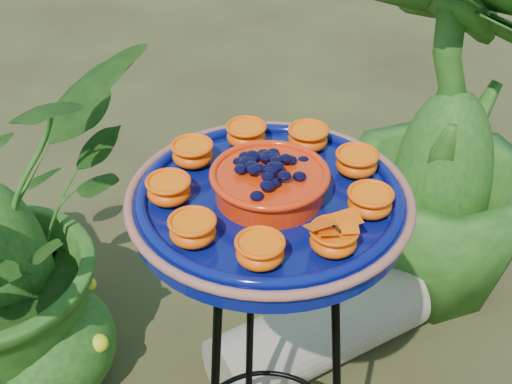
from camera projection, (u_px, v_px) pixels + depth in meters
tripod_stand at (267, 358)px, 1.34m from camera, size 0.34×0.35×0.86m
feeder_dish at (270, 197)px, 1.12m from camera, size 0.47×0.47×0.10m
driftwood_log at (319, 332)px, 1.96m from camera, size 0.65×0.33×0.21m
shrub_back_right at (449, 139)px, 1.98m from camera, size 0.79×0.79×1.04m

